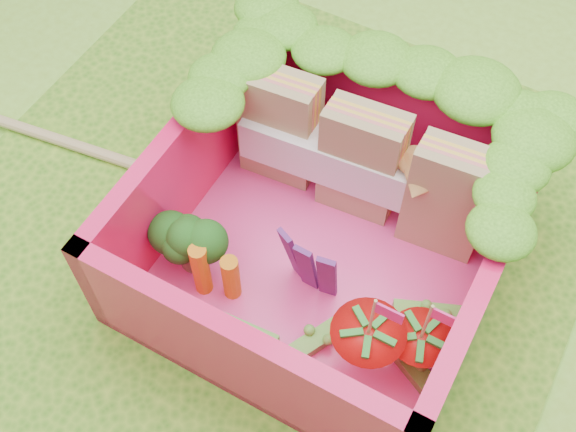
# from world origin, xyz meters

# --- Properties ---
(ground) EXTENTS (14.00, 14.00, 0.00)m
(ground) POSITION_xyz_m (0.00, 0.00, 0.00)
(ground) COLOR #87BE35
(ground) RESTS_ON ground
(placemat) EXTENTS (2.60, 2.60, 0.03)m
(placemat) POSITION_xyz_m (0.00, 0.00, 0.01)
(placemat) COLOR #498E20
(placemat) RESTS_ON ground
(bento_floor) EXTENTS (1.30, 1.30, 0.05)m
(bento_floor) POSITION_xyz_m (0.31, -0.07, 0.06)
(bento_floor) COLOR #FF4197
(bento_floor) RESTS_ON placemat
(bento_box) EXTENTS (1.30, 1.30, 0.55)m
(bento_box) POSITION_xyz_m (0.31, -0.07, 0.31)
(bento_box) COLOR #FF1557
(bento_box) RESTS_ON placemat
(lettuce_ruffle) EXTENTS (1.43, 0.83, 0.11)m
(lettuce_ruffle) POSITION_xyz_m (0.31, 0.40, 0.64)
(lettuce_ruffle) COLOR #388418
(lettuce_ruffle) RESTS_ON bento_box
(sandwich_stack) EXTENTS (1.06, 0.25, 0.55)m
(sandwich_stack) POSITION_xyz_m (0.31, 0.26, 0.35)
(sandwich_stack) COLOR tan
(sandwich_stack) RESTS_ON bento_floor
(broccoli) EXTENTS (0.31, 0.31, 0.27)m
(broccoli) POSITION_xyz_m (-0.13, -0.32, 0.27)
(broccoli) COLOR #5F8E44
(broccoli) RESTS_ON bento_floor
(carrot_sticks) EXTENTS (0.18, 0.11, 0.29)m
(carrot_sticks) POSITION_xyz_m (0.01, -0.39, 0.21)
(carrot_sticks) COLOR orange
(carrot_sticks) RESTS_ON bento_floor
(purple_wedges) EXTENTS (0.23, 0.06, 0.38)m
(purple_wedges) POSITION_xyz_m (0.33, -0.22, 0.27)
(purple_wedges) COLOR #501B60
(purple_wedges) RESTS_ON bento_floor
(strawberry_left) EXTENTS (0.27, 0.27, 0.51)m
(strawberry_left) POSITION_xyz_m (0.65, -0.38, 0.22)
(strawberry_left) COLOR red
(strawberry_left) RESTS_ON bento_floor
(strawberry_right) EXTENTS (0.23, 0.23, 0.47)m
(strawberry_right) POSITION_xyz_m (0.81, -0.30, 0.20)
(strawberry_right) COLOR red
(strawberry_right) RESTS_ON bento_floor
(snap_peas) EXTENTS (0.95, 0.56, 0.05)m
(snap_peas) POSITION_xyz_m (0.57, -0.33, 0.11)
(snap_peas) COLOR #54A333
(snap_peas) RESTS_ON bento_floor
(chopsticks) EXTENTS (2.04, 0.33, 0.05)m
(chopsticks) POSITION_xyz_m (-1.12, -0.09, 0.05)
(chopsticks) COLOR tan
(chopsticks) RESTS_ON placemat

